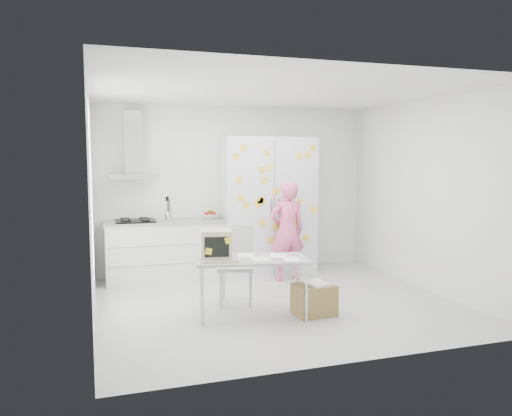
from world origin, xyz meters
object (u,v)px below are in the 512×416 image
object	(u,v)px
person	(287,231)
desk	(229,251)
chair	(237,259)
cardboard_box	(314,299)

from	to	relation	value
person	desk	distance (m)	1.95
chair	cardboard_box	size ratio (longest dim) A/B	2.09
desk	person	bearing A→B (deg)	58.42
person	cardboard_box	world-z (taller)	person
desk	cardboard_box	size ratio (longest dim) A/B	2.91
chair	cardboard_box	world-z (taller)	chair
person	cardboard_box	bearing A→B (deg)	78.77
desk	cardboard_box	xyz separation A→B (m)	(0.98, -0.24, -0.59)
cardboard_box	chair	bearing A→B (deg)	133.40
person	chair	distance (m)	1.41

